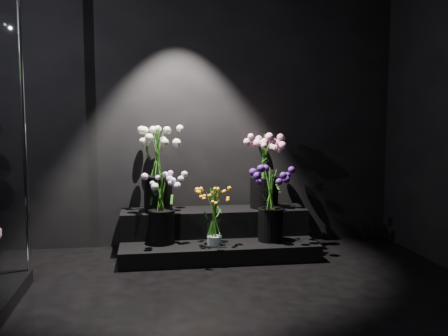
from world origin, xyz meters
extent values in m
plane|color=black|center=(0.00, 0.00, 0.00)|extent=(4.00, 4.00, 0.00)
plane|color=black|center=(0.00, 2.00, 1.40)|extent=(4.00, 0.00, 4.00)
plane|color=black|center=(0.00, -2.00, 1.40)|extent=(4.00, 0.00, 4.00)
cube|color=black|center=(0.15, 1.56, 0.07)|extent=(1.76, 0.78, 0.15)
cube|color=black|center=(0.15, 1.75, 0.27)|extent=(1.76, 0.39, 0.25)
cylinder|color=white|center=(0.10, 1.36, 0.26)|extent=(0.14, 0.14, 0.22)
cylinder|color=black|center=(-0.36, 1.48, 0.30)|extent=(0.24, 0.24, 0.30)
cylinder|color=black|center=(0.62, 1.43, 0.30)|extent=(0.23, 0.23, 0.30)
cylinder|color=black|center=(-0.38, 1.73, 0.56)|extent=(0.26, 0.26, 0.33)
cylinder|color=black|center=(0.64, 1.76, 0.54)|extent=(0.27, 0.27, 0.30)
camera|label=1|loc=(-0.46, -2.91, 1.28)|focal=40.00mm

